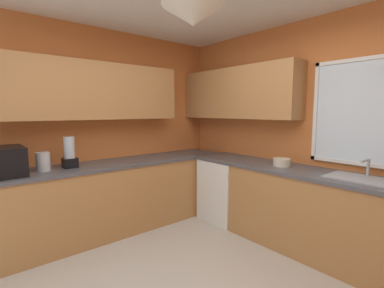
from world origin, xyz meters
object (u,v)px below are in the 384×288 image
Objects in this scene: kettle at (43,162)px; blender_appliance at (70,154)px; sink_assembly at (362,178)px; dishwasher at (226,190)px; microwave at (4,161)px; bowl at (282,162)px.

kettle is 0.58× the size of blender_appliance.
blender_appliance is (-2.37, -1.96, 0.15)m from sink_assembly.
blender_appliance is at bearing -108.93° from dishwasher.
microwave reaches higher than kettle.
blender_appliance is at bearing 94.10° from kettle.
microwave reaches higher than sink_assembly.
sink_assembly is at bearing 0.44° from bowl.
dishwasher is 2.13m from blender_appliance.
bowl is at bearing 2.01° from dishwasher.
kettle is at bearing -106.19° from dishwasher.
blender_appliance is at bearing -140.37° from sink_assembly.
bowl is at bearing -179.56° from sink_assembly.
kettle is 0.35× the size of sink_assembly.
blender_appliance is (0.00, 0.63, 0.02)m from microwave.
bowl is 0.55× the size of blender_appliance.
kettle is (-0.64, -2.20, 0.58)m from dishwasher.
dishwasher is at bearing 71.07° from blender_appliance.
blender_appliance reaches higher than sink_assembly.
kettle reaches higher than sink_assembly.
blender_appliance is (-1.51, -1.95, 0.12)m from bowl.
blender_appliance is (-0.66, -1.92, 0.64)m from dishwasher.
microwave is at bearing -90.00° from blender_appliance.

